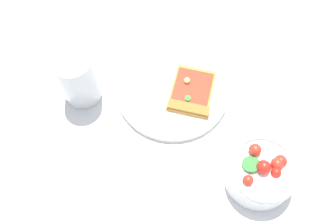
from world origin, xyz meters
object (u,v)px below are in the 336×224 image
Objects in this scene: plate at (173,89)px; pizza_slice_main at (191,94)px; salad_bowl at (261,172)px; soda_glass at (78,79)px.

pizza_slice_main is (-0.03, 0.03, 0.01)m from plate.
salad_bowl is (-0.06, 0.20, 0.01)m from pizza_slice_main.
salad_bowl is 0.39m from soda_glass.
soda_glass is at bearing -21.16° from pizza_slice_main.
plate is 1.95× the size of soda_glass.
salad_bowl is at bearing 134.11° from soda_glass.
pizza_slice_main is at bearing 158.84° from soda_glass.
soda_glass reaches higher than plate.
salad_bowl is at bearing 107.43° from pizza_slice_main.
pizza_slice_main is 0.23m from soda_glass.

